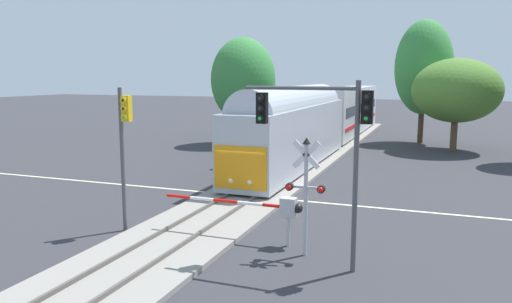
% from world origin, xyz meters
% --- Properties ---
extents(ground_plane, '(220.00, 220.00, 0.00)m').
position_xyz_m(ground_plane, '(0.00, 0.00, 0.00)').
color(ground_plane, '#333338').
extents(road_centre_stripe, '(44.00, 0.20, 0.01)m').
position_xyz_m(road_centre_stripe, '(0.00, 0.00, 0.00)').
color(road_centre_stripe, beige).
rests_on(road_centre_stripe, ground).
extents(railway_track, '(4.40, 80.00, 0.32)m').
position_xyz_m(railway_track, '(0.00, 0.00, 0.10)').
color(railway_track, gray).
rests_on(railway_track, ground).
extents(commuter_train, '(3.04, 40.55, 5.16)m').
position_xyz_m(commuter_train, '(0.00, 17.58, 2.79)').
color(commuter_train, '#B2B7C1').
rests_on(commuter_train, railway_track).
extents(crossing_gate_near, '(5.54, 0.40, 1.80)m').
position_xyz_m(crossing_gate_near, '(3.49, -6.48, 1.39)').
color(crossing_gate_near, '#B7B7BC').
rests_on(crossing_gate_near, ground).
extents(crossing_signal_mast, '(1.36, 0.44, 4.10)m').
position_xyz_m(crossing_signal_mast, '(4.88, -7.20, 2.50)').
color(crossing_signal_mast, '#B2B2B7').
rests_on(crossing_signal_mast, ground).
extents(crossing_gate_far, '(5.70, 0.40, 1.80)m').
position_xyz_m(crossing_gate_far, '(-3.46, 6.48, 1.42)').
color(crossing_gate_far, '#B7B7BC').
rests_on(crossing_gate_far, ground).
extents(traffic_signal_median, '(0.53, 0.38, 5.69)m').
position_xyz_m(traffic_signal_median, '(-2.44, -7.04, 3.81)').
color(traffic_signal_median, '#4C4C51').
rests_on(traffic_signal_median, ground).
extents(traffic_signal_near_right, '(4.05, 0.38, 6.00)m').
position_xyz_m(traffic_signal_near_right, '(5.69, -8.06, 4.51)').
color(traffic_signal_near_right, '#4C4C51').
rests_on(traffic_signal_near_right, ground).
extents(oak_far_right, '(7.04, 7.04, 7.55)m').
position_xyz_m(oak_far_right, '(10.16, 20.23, 4.94)').
color(oak_far_right, brown).
rests_on(oak_far_right, ground).
extents(elm_centre_background, '(5.11, 5.11, 11.13)m').
position_xyz_m(elm_centre_background, '(7.40, 24.48, 6.87)').
color(elm_centre_background, '#4C3828').
rests_on(elm_centre_background, ground).
extents(oak_behind_train, '(5.74, 5.74, 9.49)m').
position_xyz_m(oak_behind_train, '(-7.52, 17.92, 5.75)').
color(oak_behind_train, brown).
rests_on(oak_behind_train, ground).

